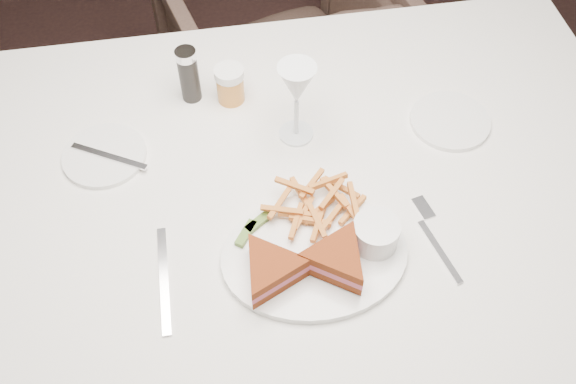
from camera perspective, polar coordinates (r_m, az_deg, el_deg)
The scene contains 4 objects.
ground at distance 2.01m, azimuth -7.74°, elevation -5.04°, with size 5.00×5.00×0.00m, color black.
table at distance 1.51m, azimuth -0.23°, elevation -8.23°, with size 1.43×0.96×0.75m, color white.
chair_far at distance 2.08m, azimuth -0.41°, elevation 12.32°, with size 0.66×0.62×0.68m, color #48342C.
table_setting at distance 1.13m, azimuth 1.17°, elevation -0.52°, with size 0.84×0.61×0.18m.
Camera 1 is at (0.14, -1.08, 1.70)m, focal length 40.00 mm.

